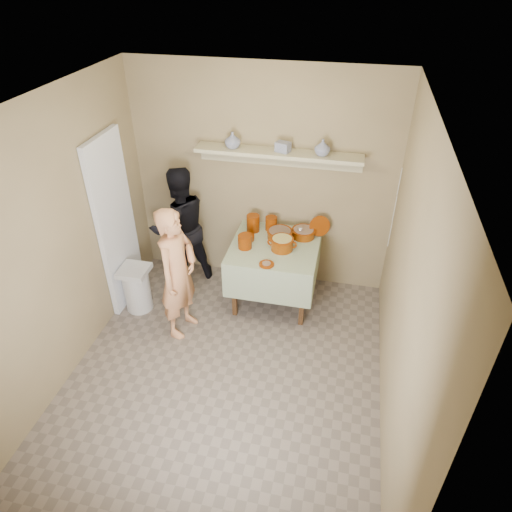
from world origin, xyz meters
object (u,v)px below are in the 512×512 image
(trash_bin, at_px, (137,288))
(person_helper, at_px, (180,227))
(cazuela_rice, at_px, (282,243))
(person_cook, at_px, (178,274))
(serving_table, at_px, (275,254))

(trash_bin, bearing_deg, person_helper, 64.30)
(person_helper, bearing_deg, cazuela_rice, 127.12)
(person_cook, relative_size, serving_table, 1.53)
(person_cook, distance_m, cazuela_rice, 1.17)
(serving_table, xyz_separation_m, trash_bin, (-1.50, -0.50, -0.36))
(person_cook, relative_size, trash_bin, 2.65)
(cazuela_rice, distance_m, trash_bin, 1.74)
(serving_table, distance_m, trash_bin, 1.62)
(serving_table, xyz_separation_m, cazuela_rice, (0.09, -0.07, 0.20))
(person_helper, height_order, trash_bin, person_helper)
(person_helper, xyz_separation_m, cazuela_rice, (1.27, -0.24, 0.10))
(person_cook, height_order, serving_table, person_cook)
(person_cook, bearing_deg, cazuela_rice, -44.97)
(person_helper, distance_m, serving_table, 1.19)
(serving_table, relative_size, cazuela_rice, 2.95)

